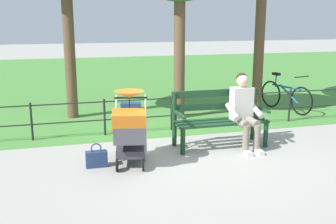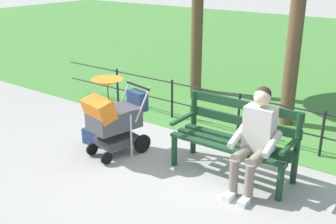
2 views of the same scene
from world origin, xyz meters
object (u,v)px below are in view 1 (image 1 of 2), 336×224
park_bench (219,116)px  person_on_bench (244,109)px  handbag (97,159)px  bicycle (285,96)px  stroller (130,127)px

park_bench → person_on_bench: person_on_bench is taller
park_bench → handbag: park_bench is taller
handbag → park_bench: bearing=-166.8°
park_bench → bicycle: park_bench is taller
bicycle → stroller: bearing=32.0°
park_bench → person_on_bench: (-0.37, 0.22, 0.15)m
stroller → park_bench: bearing=-161.6°
person_on_bench → stroller: 2.04m
park_bench → handbag: 2.25m
bicycle → handbag: bearing=28.7°
person_on_bench → handbag: person_on_bench is taller
person_on_bench → stroller: bearing=9.2°
handbag → bicycle: bearing=-151.3°
stroller → handbag: bearing=-4.6°
park_bench → stroller: bearing=18.4°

